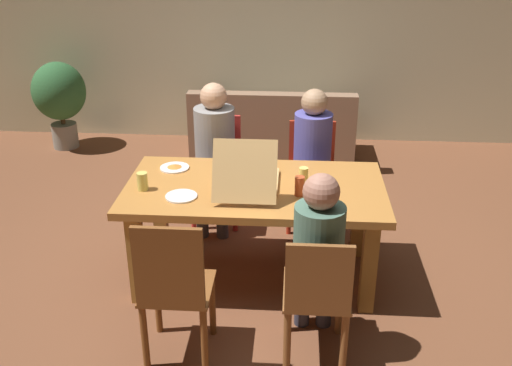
{
  "coord_description": "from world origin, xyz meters",
  "views": [
    {
      "loc": [
        0.26,
        -3.68,
        2.44
      ],
      "look_at": [
        0.0,
        0.1,
        0.72
      ],
      "focal_mm": 40.83,
      "sensor_mm": 36.0,
      "label": 1
    }
  ],
  "objects": [
    {
      "name": "back_wall",
      "position": [
        0.0,
        3.08,
        1.4
      ],
      "size": [
        7.85,
        0.12,
        2.79
      ],
      "primitive_type": "cube",
      "color": "beige",
      "rests_on": "ground"
    },
    {
      "name": "dining_table",
      "position": [
        0.0,
        0.0,
        0.63
      ],
      "size": [
        1.81,
        0.97,
        0.74
      ],
      "color": "#B67535",
      "rests_on": "ground"
    },
    {
      "name": "plate_0",
      "position": [
        -0.48,
        -0.22,
        0.75
      ],
      "size": [
        0.21,
        0.21,
        0.01
      ],
      "color": "white",
      "rests_on": "dining_table"
    },
    {
      "name": "chair_3",
      "position": [
        -0.4,
        -0.95,
        0.52
      ],
      "size": [
        0.41,
        0.4,
        0.96
      ],
      "color": "brown",
      "rests_on": "ground"
    },
    {
      "name": "chair_1",
      "position": [
        0.42,
        -0.91,
        0.47
      ],
      "size": [
        0.39,
        0.46,
        0.89
      ],
      "color": "brown",
      "rests_on": "ground"
    },
    {
      "name": "pizza_box_0",
      "position": [
        -0.05,
        -0.01,
        0.79
      ],
      "size": [
        0.42,
        0.61,
        0.41
      ],
      "color": "tan",
      "rests_on": "dining_table"
    },
    {
      "name": "potted_plant",
      "position": [
        -2.4,
        2.53,
        0.62
      ],
      "size": [
        0.59,
        0.59,
        1.0
      ],
      "color": "gray",
      "rests_on": "ground"
    },
    {
      "name": "ground_plane",
      "position": [
        0.0,
        0.0,
        0.0
      ],
      "size": [
        20.0,
        20.0,
        0.0
      ],
      "primitive_type": "plane",
      "color": "brown"
    },
    {
      "name": "plate_1",
      "position": [
        -0.62,
        0.26,
        0.75
      ],
      "size": [
        0.22,
        0.22,
        0.03
      ],
      "color": "white",
      "rests_on": "dining_table"
    },
    {
      "name": "person_0",
      "position": [
        0.42,
        0.78,
        0.71
      ],
      "size": [
        0.31,
        0.52,
        1.21
      ],
      "color": "#322E4C",
      "rests_on": "ground"
    },
    {
      "name": "chair_2",
      "position": [
        -0.4,
        0.94,
        0.5
      ],
      "size": [
        0.42,
        0.41,
        0.91
      ],
      "color": "red",
      "rests_on": "ground"
    },
    {
      "name": "drinking_glass_2",
      "position": [
        0.31,
        -0.13,
        0.81
      ],
      "size": [
        0.07,
        0.07,
        0.14
      ],
      "primitive_type": "cylinder",
      "color": "#BC4A26",
      "rests_on": "dining_table"
    },
    {
      "name": "person_1",
      "position": [
        0.42,
        -0.77,
        0.7
      ],
      "size": [
        0.29,
        0.47,
        1.2
      ],
      "color": "#353441",
      "rests_on": "ground"
    },
    {
      "name": "drinking_glass_0",
      "position": [
        0.34,
        0.08,
        0.8
      ],
      "size": [
        0.07,
        0.07,
        0.11
      ],
      "primitive_type": "cylinder",
      "color": "#E1CE64",
      "rests_on": "dining_table"
    },
    {
      "name": "drinking_glass_3",
      "position": [
        -0.76,
        -0.12,
        0.8
      ],
      "size": [
        0.07,
        0.07,
        0.13
      ],
      "primitive_type": "cylinder",
      "color": "#DBCD5F",
      "rests_on": "dining_table"
    },
    {
      "name": "person_2",
      "position": [
        -0.4,
        0.8,
        0.73
      ],
      "size": [
        0.34,
        0.51,
        1.24
      ],
      "color": "#42424E",
      "rests_on": "ground"
    },
    {
      "name": "chair_0",
      "position": [
        0.42,
        0.93,
        0.49
      ],
      "size": [
        0.41,
        0.44,
        0.87
      ],
      "color": "#B22D19",
      "rests_on": "ground"
    },
    {
      "name": "drinking_glass_1",
      "position": [
        -0.04,
        0.38,
        0.81
      ],
      "size": [
        0.07,
        0.07,
        0.14
      ],
      "primitive_type": "cylinder",
      "color": "#BA4C35",
      "rests_on": "dining_table"
    },
    {
      "name": "couch",
      "position": [
        0.03,
        2.31,
        0.29
      ],
      "size": [
        1.72,
        0.88,
        0.84
      ],
      "color": "#8C6A50",
      "rests_on": "ground"
    }
  ]
}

